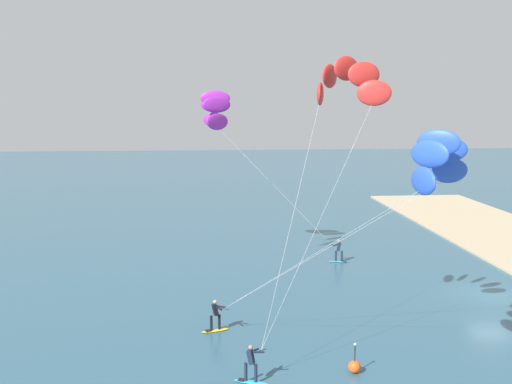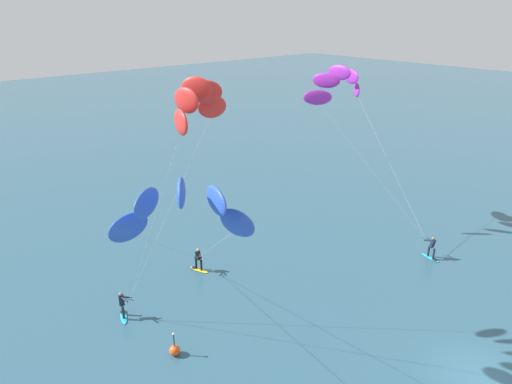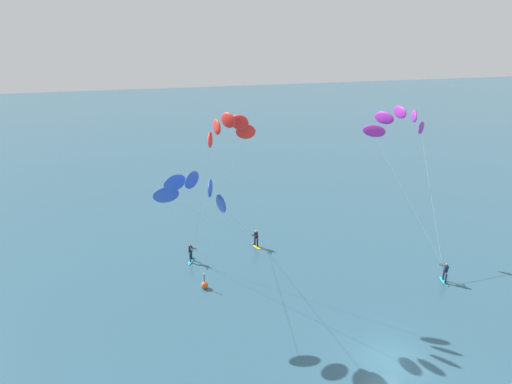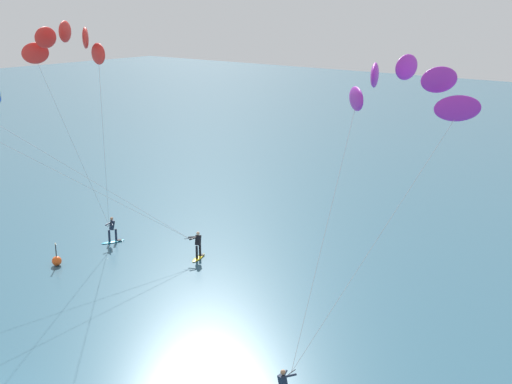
# 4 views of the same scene
# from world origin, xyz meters

# --- Properties ---
(kitesurfer_mid_water) EXTENTS (6.51, 10.94, 12.64)m
(kitesurfer_mid_water) POSITION_xyz_m (8.55, 16.39, 10.92)
(kitesurfer_mid_water) COLOR #23ADD1
(kitesurfer_mid_water) RESTS_ON ground
(kitesurfer_far_out) EXTENTS (5.39, 6.91, 13.86)m
(kitesurfer_far_out) POSITION_xyz_m (-8.13, 11.51, 12.16)
(kitesurfer_far_out) COLOR #23ADD1
(kitesurfer_far_out) RESTS_ON ground
(marker_buoy) EXTENTS (0.56, 0.56, 1.38)m
(marker_buoy) POSITION_xyz_m (-10.18, 11.17, 0.30)
(marker_buoy) COLOR #EA5119
(marker_buoy) RESTS_ON ground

